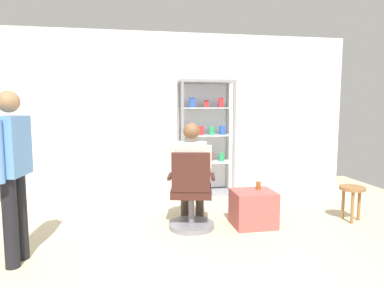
{
  "coord_description": "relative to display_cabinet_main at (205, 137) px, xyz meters",
  "views": [
    {
      "loc": [
        -0.85,
        -2.8,
        1.5
      ],
      "look_at": [
        -0.06,
        1.47,
        1.0
      ],
      "focal_mm": 31.85,
      "sensor_mm": 36.0,
      "label": 1
    }
  ],
  "objects": [
    {
      "name": "ground_plane",
      "position": [
        -0.4,
        -2.76,
        -0.96
      ],
      "size": [
        7.2,
        7.2,
        0.0
      ],
      "primitive_type": "plane",
      "color": "#C6B793"
    },
    {
      "name": "wooden_stool",
      "position": [
        1.56,
        -1.72,
        -0.6
      ],
      "size": [
        0.32,
        0.32,
        0.45
      ],
      "color": "olive",
      "rests_on": "ground"
    },
    {
      "name": "back_wall",
      "position": [
        -0.4,
        0.24,
        0.39
      ],
      "size": [
        6.0,
        0.1,
        2.7
      ],
      "primitive_type": "cube",
      "color": "silver",
      "rests_on": "ground"
    },
    {
      "name": "display_cabinet_main",
      "position": [
        0.0,
        0.0,
        0.0
      ],
      "size": [
        0.9,
        0.45,
        1.9
      ],
      "color": "gray",
      "rests_on": "ground"
    },
    {
      "name": "seated_shopkeeper",
      "position": [
        -0.5,
        -1.49,
        -0.25
      ],
      "size": [
        0.54,
        0.61,
        1.29
      ],
      "color": "#3F382D",
      "rests_on": "ground"
    },
    {
      "name": "standing_customer",
      "position": [
        -2.32,
        -2.22,
        -0.03
      ],
      "size": [
        0.28,
        0.52,
        1.63
      ],
      "color": "black",
      "rests_on": "ground"
    },
    {
      "name": "office_chair",
      "position": [
        -0.54,
        -1.65,
        -0.57
      ],
      "size": [
        0.61,
        0.57,
        0.96
      ],
      "color": "slate",
      "rests_on": "ground"
    },
    {
      "name": "storage_crate",
      "position": [
        0.24,
        -1.66,
        -0.74
      ],
      "size": [
        0.51,
        0.44,
        0.44
      ],
      "primitive_type": "cube",
      "color": "#B24C47",
      "rests_on": "ground"
    },
    {
      "name": "tea_glass",
      "position": [
        0.33,
        -1.6,
        -0.47
      ],
      "size": [
        0.06,
        0.06,
        0.1
      ],
      "primitive_type": "cylinder",
      "color": "brown",
      "rests_on": "storage_crate"
    }
  ]
}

